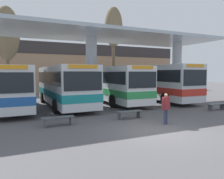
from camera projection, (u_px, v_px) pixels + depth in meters
name	position (u px, v px, depth m)	size (l,w,h in m)	color
ground_plane	(157.00, 131.00, 10.09)	(100.00, 100.00, 0.00)	#565456
townhouse_backdrop	(57.00, 63.00, 30.96)	(40.00, 0.58, 7.03)	#9E7A5B
station_canopy	(91.00, 44.00, 17.79)	(22.99, 6.77, 5.95)	silver
transit_bus_left_bay	(10.00, 85.00, 16.43)	(2.89, 10.82, 3.14)	silver
transit_bus_center_bay	(64.00, 84.00, 17.82)	(2.92, 10.46, 3.21)	silver
transit_bus_right_bay	(108.00, 82.00, 20.81)	(2.73, 12.26, 3.22)	white
transit_bus_far_right_bay	(156.00, 81.00, 21.43)	(2.82, 10.18, 3.41)	silver
waiting_bench_near_pillar	(216.00, 105.00, 15.87)	(1.56, 0.44, 0.46)	#4C5156
waiting_bench_mid_platform	(130.00, 113.00, 12.82)	(1.59, 0.44, 0.46)	#4C5156
waiting_bench_far_platform	(58.00, 119.00, 11.06)	(1.63, 0.44, 0.46)	#4C5156
pedestrian_waiting	(166.00, 106.00, 11.34)	(0.60, 0.36, 1.63)	#333856
poplar_tree_behind_left	(113.00, 29.00, 26.26)	(2.17, 2.17, 10.63)	brown
poplar_tree_behind_right	(7.00, 34.00, 21.43)	(2.40, 2.40, 9.25)	brown
parked_car_street	(108.00, 86.00, 29.82)	(4.46, 2.01, 2.12)	black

